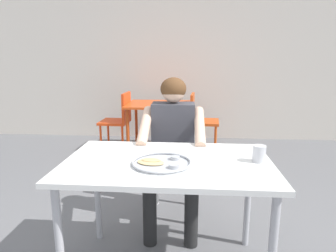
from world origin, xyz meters
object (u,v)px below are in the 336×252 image
diner_foreground (173,140)px  chair_red_left (120,117)px  drinking_cup (259,153)px  chair_red_right (200,118)px  thali_tray (161,162)px  table_foreground (168,172)px  table_background_red (159,109)px  chair_foreground (174,157)px

diner_foreground → chair_red_left: bearing=114.4°
drinking_cup → diner_foreground: 0.79m
diner_foreground → chair_red_right: (0.27, 2.04, -0.22)m
thali_tray → chair_red_left: size_ratio=0.40×
chair_red_right → drinking_cup: bearing=-84.2°
table_foreground → diner_foreground: 0.59m
table_foreground → diner_foreground: size_ratio=1.02×
table_foreground → diner_foreground: (-0.01, 0.59, 0.04)m
table_background_red → chair_red_left: (-0.58, 0.00, -0.13)m
diner_foreground → chair_foreground: bearing=90.6°
thali_tray → diner_foreground: (0.03, 0.66, -0.05)m
table_foreground → thali_tray: size_ratio=3.58×
chair_red_left → diner_foreground: bearing=-65.6°
drinking_cup → table_background_red: (-0.86, 2.57, -0.18)m
thali_tray → table_background_red: bearing=96.4°
drinking_cup → diner_foreground: size_ratio=0.08×
thali_tray → chair_red_right: (0.30, 2.70, -0.27)m
chair_red_right → chair_red_left: bearing=-177.6°
table_background_red → chair_red_right: size_ratio=1.08×
diner_foreground → chair_red_right: size_ratio=1.42×
table_background_red → chair_red_right: (0.59, 0.05, -0.12)m
diner_foreground → chair_red_left: diner_foreground is taller
chair_red_left → drinking_cup: bearing=-60.7°
thali_tray → chair_red_left: 2.81m
table_foreground → thali_tray: (-0.03, -0.08, 0.09)m
chair_foreground → table_foreground: bearing=-89.3°
table_foreground → chair_red_left: bearing=109.5°
drinking_cup → chair_red_left: chair_red_left is taller
diner_foreground → table_background_red: diner_foreground is taller
drinking_cup → chair_red_left: 2.96m
table_foreground → chair_red_left: 2.74m
chair_red_left → chair_red_right: bearing=2.4°
drinking_cup → table_background_red: drinking_cup is taller
diner_foreground → table_foreground: bearing=-89.3°
diner_foreground → chair_red_left: 2.20m
chair_red_left → chair_red_right: chair_red_left is taller
drinking_cup → diner_foreground: diner_foreground is taller
diner_foreground → chair_red_right: bearing=82.4°
chair_red_left → table_foreground: bearing=-70.5°
table_background_red → drinking_cup: bearing=-71.5°
chair_red_left → chair_red_right: 1.18m
drinking_cup → chair_red_right: size_ratio=0.12×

